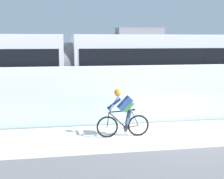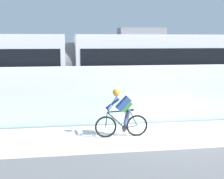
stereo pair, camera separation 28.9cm
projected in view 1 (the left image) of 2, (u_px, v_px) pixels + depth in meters
The scene contains 8 objects.
ground_plane at pixel (176, 134), 11.78m from camera, with size 200.00×200.00×0.00m, color slate.
bike_path_deck at pixel (176, 134), 11.78m from camera, with size 32.00×3.20×0.01m, color silver.
glass_parapet at pixel (159, 108), 13.50m from camera, with size 32.00×0.05×1.10m, color #ADC6C1.
concrete_barrier_wall at pixel (146, 89), 15.18m from camera, with size 32.00×0.36×2.07m, color silver.
tram_rail_near at pixel (132, 102), 17.74m from camera, with size 32.00×0.08×0.01m, color #595654.
tram_rail_far at pixel (126, 98), 19.14m from camera, with size 32.00×0.08×0.01m, color #595654.
tram at pixel (67, 65), 17.56m from camera, with size 22.56×2.54×3.81m.
cyclist_on_bike at pixel (123, 114), 11.32m from camera, with size 1.77×0.58×1.61m.
Camera 1 is at (-4.31, -10.82, 3.18)m, focal length 55.36 mm.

